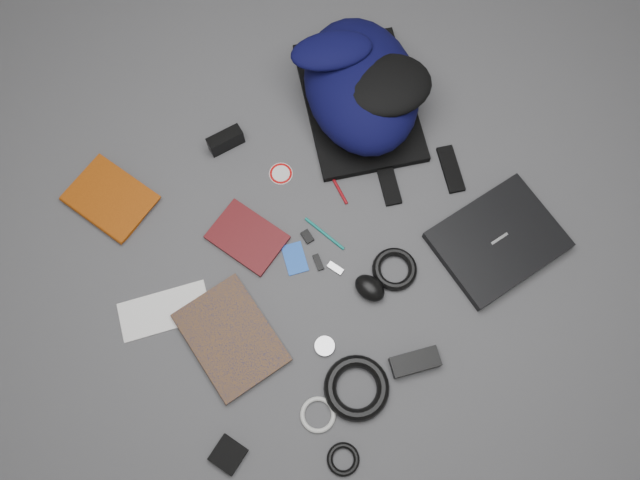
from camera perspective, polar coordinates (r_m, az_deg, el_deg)
ground at (r=1.77m, az=0.00°, el=-0.20°), size 4.00×4.00×0.00m
backpack at (r=1.87m, az=3.78°, el=13.93°), size 0.52×0.60×0.21m
laptop at (r=1.82m, az=15.95°, el=-0.04°), size 0.35×0.27×0.03m
textbook_red at (r=1.89m, az=-20.28°, el=1.55°), size 0.24×0.28×0.03m
comic_book at (r=1.71m, az=-11.12°, el=-10.69°), size 0.21×0.29×0.02m
envelope at (r=1.77m, az=-14.03°, el=-6.31°), size 0.27×0.19×0.00m
dvd_case at (r=1.78m, az=-6.67°, el=0.25°), size 0.20×0.24×0.02m
compact_camera at (r=1.88m, az=-8.63°, el=8.99°), size 0.11×0.05×0.06m
sticker_disc at (r=1.85m, az=-3.60°, el=6.08°), size 0.09×0.09×0.00m
pen_teal at (r=1.77m, az=0.42°, el=0.59°), size 0.04×0.14×0.01m
pen_red at (r=1.83m, az=1.34°, el=5.39°), size 0.03×0.16×0.01m
id_badge at (r=1.75m, az=-2.31°, el=-1.69°), size 0.08×0.10×0.00m
usb_black at (r=1.74m, az=-0.16°, el=-2.05°), size 0.03×0.05×0.01m
usb_silver at (r=1.74m, az=1.41°, el=-2.60°), size 0.03×0.05×0.01m
key_fob at (r=1.77m, az=-1.17°, el=0.31°), size 0.03×0.04×0.01m
mouse at (r=1.71m, az=4.57°, el=-4.40°), size 0.08×0.10×0.05m
headphone_left at (r=1.69m, az=-4.99°, el=-11.17°), size 0.06×0.06×0.01m
headphone_right at (r=1.69m, az=0.43°, el=-9.68°), size 0.06×0.06×0.01m
cable_coil at (r=1.74m, az=6.83°, el=-2.66°), size 0.14×0.14×0.02m
power_brick at (r=1.70m, az=8.68°, el=-10.97°), size 0.14×0.10×0.03m
power_cord_coil at (r=1.67m, az=3.36°, el=-13.34°), size 0.21×0.21×0.03m
pouch at (r=1.69m, az=-8.40°, el=-18.84°), size 0.10×0.10×0.02m
earbud_coil at (r=1.67m, az=2.13°, el=-19.39°), size 0.09×0.09×0.02m
white_cable_coil at (r=1.68m, az=-0.19°, el=-15.68°), size 0.12×0.12×0.01m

